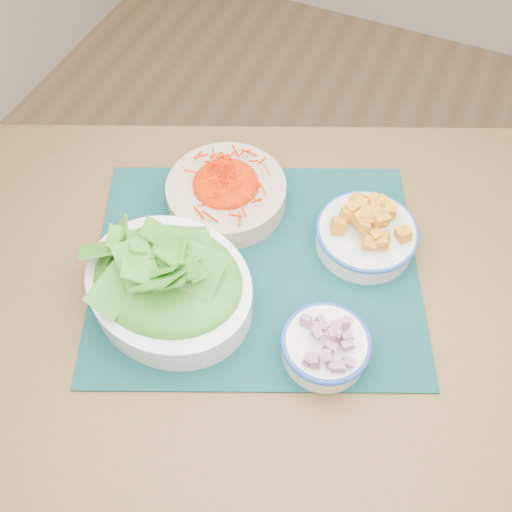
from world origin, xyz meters
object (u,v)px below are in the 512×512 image
Objects in this scene: carrot_bowl at (226,188)px; onion_bowl at (326,344)px; placemat at (256,266)px; lettuce_bowl at (168,280)px; squash_bowl at (367,229)px; table at (280,316)px.

carrot_bowl is 0.36m from onion_bowl.
carrot_bowl reaches higher than placemat.
lettuce_bowl reaches higher than onion_bowl.
lettuce_bowl reaches higher than squash_bowl.
lettuce_bowl is at bearing -137.40° from squash_bowl.
placemat is 2.44× the size of squash_bowl.
table is 0.26m from carrot_bowl.
carrot_bowl is at bearing 118.31° from table.
lettuce_bowl is at bearing -88.54° from carrot_bowl.
placemat is at bearing -142.67° from squash_bowl.
carrot_bowl is at bearing -177.27° from squash_bowl.
table is 0.19m from onion_bowl.
squash_bowl reaches higher than table.
placemat is at bearing -45.21° from carrot_bowl.
squash_bowl is at bearing 91.79° from onion_bowl.
placemat reaches higher than table.
onion_bowl is at bearing 17.32° from lettuce_bowl.
table is 6.14× the size of squash_bowl.
lettuce_bowl is at bearing -173.37° from table.
table is at bearing -123.79° from squash_bowl.
placemat is (-0.06, 0.03, 0.10)m from table.
squash_bowl is at bearing 33.06° from table.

